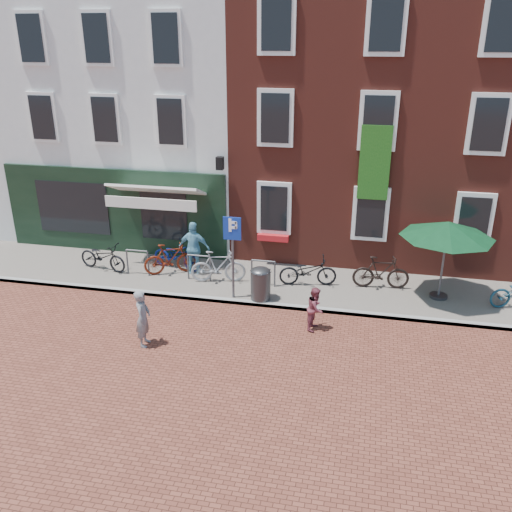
% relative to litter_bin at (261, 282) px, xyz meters
% --- Properties ---
extents(ground, '(80.00, 80.00, 0.00)m').
position_rel_litter_bin_xyz_m(ground, '(-0.60, -0.30, -0.64)').
color(ground, brown).
extents(sidewalk, '(24.00, 3.00, 0.10)m').
position_rel_litter_bin_xyz_m(sidewalk, '(0.40, 1.20, -0.59)').
color(sidewalk, slate).
rests_on(sidewalk, ground).
extents(building_stucco, '(8.00, 8.00, 9.00)m').
position_rel_litter_bin_xyz_m(building_stucco, '(-5.60, 6.70, 3.86)').
color(building_stucco, silver).
rests_on(building_stucco, ground).
extents(building_brick_mid, '(6.00, 8.00, 10.00)m').
position_rel_litter_bin_xyz_m(building_brick_mid, '(1.40, 6.70, 4.36)').
color(building_brick_mid, maroon).
rests_on(building_brick_mid, ground).
extents(litter_bin, '(0.57, 0.57, 1.04)m').
position_rel_litter_bin_xyz_m(litter_bin, '(0.00, 0.00, 0.00)').
color(litter_bin, '#38393B').
rests_on(litter_bin, sidewalk).
extents(parking_sign, '(0.50, 0.08, 2.43)m').
position_rel_litter_bin_xyz_m(parking_sign, '(-0.78, -0.06, 1.12)').
color(parking_sign, '#4C4C4F').
rests_on(parking_sign, sidewalk).
extents(parasol, '(2.58, 2.58, 2.40)m').
position_rel_litter_bin_xyz_m(parasol, '(4.98, 1.16, 1.62)').
color(parasol, '#4C4C4F').
rests_on(parasol, sidewalk).
extents(woman, '(0.41, 0.57, 1.46)m').
position_rel_litter_bin_xyz_m(woman, '(-2.34, -2.84, 0.09)').
color(woman, slate).
rests_on(woman, ground).
extents(boy, '(0.52, 0.63, 1.16)m').
position_rel_litter_bin_xyz_m(boy, '(1.68, -1.18, -0.06)').
color(boy, brown).
rests_on(boy, ground).
extents(cafe_person, '(0.99, 0.41, 1.69)m').
position_rel_litter_bin_xyz_m(cafe_person, '(-2.39, 1.36, 0.31)').
color(cafe_person, '#62A8C3').
rests_on(cafe_person, sidewalk).
extents(bicycle_0, '(1.80, 0.95, 0.90)m').
position_rel_litter_bin_xyz_m(bicycle_0, '(-5.35, 1.02, -0.09)').
color(bicycle_0, black).
rests_on(bicycle_0, sidewalk).
extents(bicycle_1, '(1.70, 1.15, 1.00)m').
position_rel_litter_bin_xyz_m(bicycle_1, '(-3.13, 1.19, -0.04)').
color(bicycle_1, '#641C0C').
rests_on(bicycle_1, sidewalk).
extents(bicycle_2, '(1.80, 0.98, 0.90)m').
position_rel_litter_bin_xyz_m(bicycle_2, '(-3.06, 1.58, -0.09)').
color(bicycle_2, navy).
rests_on(bicycle_2, sidewalk).
extents(bicycle_3, '(1.72, 0.83, 1.00)m').
position_rel_litter_bin_xyz_m(bicycle_3, '(-1.49, 0.90, -0.04)').
color(bicycle_3, gray).
rests_on(bicycle_3, sidewalk).
extents(bicycle_4, '(1.79, 0.91, 0.90)m').
position_rel_litter_bin_xyz_m(bicycle_4, '(1.20, 1.23, -0.09)').
color(bicycle_4, black).
rests_on(bicycle_4, sidewalk).
extents(bicycle_5, '(1.70, 0.63, 1.00)m').
position_rel_litter_bin_xyz_m(bicycle_5, '(3.33, 1.46, -0.04)').
color(bicycle_5, black).
rests_on(bicycle_5, sidewalk).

